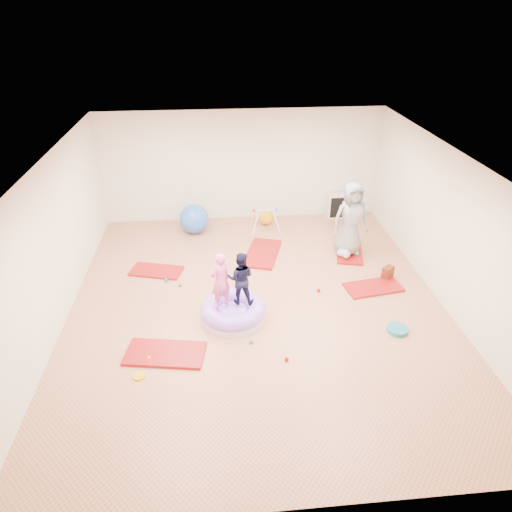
{
  "coord_description": "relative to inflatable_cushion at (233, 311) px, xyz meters",
  "views": [
    {
      "loc": [
        -0.69,
        -7.03,
        5.09
      ],
      "look_at": [
        0.0,
        0.3,
        0.9
      ],
      "focal_mm": 32.0,
      "sensor_mm": 36.0,
      "label": 1
    }
  ],
  "objects": [
    {
      "name": "gym_mat_center_back",
      "position": [
        0.78,
        2.29,
        -0.12
      ],
      "size": [
        1.04,
        1.48,
        0.06
      ],
      "primitive_type": "cube",
      "rotation": [
        0.0,
        0.0,
        1.27
      ],
      "color": "#A6230D",
      "rests_on": "ground"
    },
    {
      "name": "balance_disc",
      "position": [
        2.83,
        -0.66,
        -0.1
      ],
      "size": [
        0.36,
        0.36,
        0.08
      ],
      "primitive_type": "cylinder",
      "color": "teal",
      "rests_on": "ground"
    },
    {
      "name": "infant",
      "position": [
        2.58,
        1.92,
        0.0
      ],
      "size": [
        0.33,
        0.34,
        0.2
      ],
      "color": "#9DBAEC",
      "rests_on": "gym_mat_rear_right"
    },
    {
      "name": "cube_shelf",
      "position": [
        3.02,
        4.15,
        0.18
      ],
      "size": [
        0.64,
        0.32,
        0.64
      ],
      "color": "silver",
      "rests_on": "ground"
    },
    {
      "name": "inflatable_cushion",
      "position": [
        0.0,
        0.0,
        0.0
      ],
      "size": [
        1.18,
        1.18,
        0.37
      ],
      "rotation": [
        0.0,
        0.0,
        0.21
      ],
      "color": "white",
      "rests_on": "ground"
    },
    {
      "name": "gym_mat_right",
      "position": [
        2.85,
        0.7,
        -0.12
      ],
      "size": [
        1.19,
        0.73,
        0.05
      ],
      "primitive_type": "cube",
      "rotation": [
        0.0,
        0.0,
        0.16
      ],
      "color": "#A6230D",
      "rests_on": "ground"
    },
    {
      "name": "ball_pit_balls",
      "position": [
        -0.16,
        0.04,
        -0.11
      ],
      "size": [
        3.21,
        2.62,
        0.07
      ],
      "color": "#BC0703",
      "rests_on": "ground"
    },
    {
      "name": "yellow_toy",
      "position": [
        -1.52,
        -1.34,
        -0.13
      ],
      "size": [
        0.2,
        0.2,
        0.03
      ],
      "primitive_type": "cylinder",
      "color": "gold",
      "rests_on": "ground"
    },
    {
      "name": "gym_mat_front_left",
      "position": [
        -1.16,
        -0.88,
        -0.12
      ],
      "size": [
        1.37,
        0.84,
        0.05
      ],
      "primitive_type": "cube",
      "rotation": [
        0.0,
        0.0,
        -0.17
      ],
      "color": "#A6230D",
      "rests_on": "ground"
    },
    {
      "name": "exercise_ball_blue",
      "position": [
        -0.77,
        3.58,
        0.22
      ],
      "size": [
        0.72,
        0.72,
        0.72
      ],
      "primitive_type": "sphere",
      "color": "blue",
      "rests_on": "ground"
    },
    {
      "name": "gym_mat_rear_right",
      "position": [
        2.76,
        2.17,
        -0.12
      ],
      "size": [
        0.8,
        1.22,
        0.05
      ],
      "primitive_type": "cube",
      "rotation": [
        0.0,
        0.0,
        1.34
      ],
      "color": "#A6230D",
      "rests_on": "ground"
    },
    {
      "name": "room",
      "position": [
        0.48,
        0.35,
        1.26
      ],
      "size": [
        7.01,
        8.01,
        2.81
      ],
      "color": "tan",
      "rests_on": "ground"
    },
    {
      "name": "child_pink",
      "position": [
        -0.2,
        -0.01,
        0.73
      ],
      "size": [
        0.47,
        0.43,
        1.07
      ],
      "primitive_type": "imported",
      "rotation": [
        0.0,
        0.0,
        3.71
      ],
      "color": "#F555A5",
      "rests_on": "inflatable_cushion"
    },
    {
      "name": "adult_caregiver",
      "position": [
        2.7,
        2.13,
        0.73
      ],
      "size": [
        0.87,
        0.61,
        1.66
      ],
      "primitive_type": "imported",
      "rotation": [
        0.0,
        0.0,
        0.11
      ],
      "color": "gray",
      "rests_on": "gym_mat_rear_right"
    },
    {
      "name": "gym_mat_mid_left",
      "position": [
        -1.54,
        1.75,
        -0.12
      ],
      "size": [
        1.18,
        0.8,
        0.04
      ],
      "primitive_type": "cube",
      "rotation": [
        0.0,
        0.0,
        -0.27
      ],
      "color": "#A6230D",
      "rests_on": "ground"
    },
    {
      "name": "infant_play_gym",
      "position": [
        0.98,
        3.51,
        0.23
      ],
      "size": [
        0.74,
        0.7,
        0.56
      ],
      "rotation": [
        0.0,
        0.0,
        -0.31
      ],
      "color": "silver",
      "rests_on": "ground"
    },
    {
      "name": "child_navy",
      "position": [
        0.15,
        0.08,
        0.7
      ],
      "size": [
        0.54,
        0.46,
        1.0
      ],
      "primitive_type": "imported",
      "rotation": [
        0.0,
        0.0,
        2.97
      ],
      "color": "black",
      "rests_on": "inflatable_cushion"
    },
    {
      "name": "exercise_ball_orange",
      "position": [
        1.05,
        3.87,
        0.04
      ],
      "size": [
        0.38,
        0.38,
        0.38
      ],
      "primitive_type": "sphere",
      "color": "#EFA009",
      "rests_on": "ground"
    },
    {
      "name": "backpack",
      "position": [
        3.25,
        1.03,
        -0.0
      ],
      "size": [
        0.28,
        0.27,
        0.28
      ],
      "primitive_type": "cube",
      "rotation": [
        0.0,
        0.0,
        0.65
      ],
      "color": "#BE3E18",
      "rests_on": "ground"
    }
  ]
}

